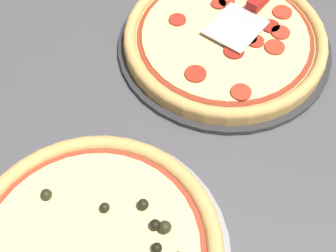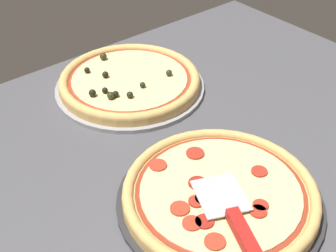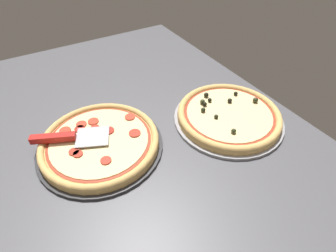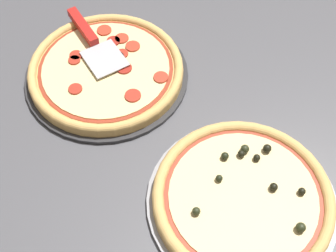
# 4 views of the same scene
# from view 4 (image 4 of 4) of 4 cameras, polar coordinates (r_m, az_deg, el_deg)

# --- Properties ---
(ground_plane) EXTENTS (1.46, 1.08, 0.04)m
(ground_plane) POSITION_cam_4_polar(r_m,az_deg,el_deg) (1.08, -2.28, 3.92)
(ground_plane) COLOR #4C4C51
(pizza_pan_front) EXTENTS (0.38, 0.38, 0.01)m
(pizza_pan_front) POSITION_cam_4_polar(r_m,az_deg,el_deg) (1.10, -7.46, 6.13)
(pizza_pan_front) COLOR #2D2D30
(pizza_pan_front) RESTS_ON ground_plane
(pizza_front) EXTENTS (0.35, 0.35, 0.03)m
(pizza_front) POSITION_cam_4_polar(r_m,az_deg,el_deg) (1.08, -7.56, 6.84)
(pizza_front) COLOR #DBAD60
(pizza_front) RESTS_ON pizza_pan_front
(pizza_pan_back) EXTENTS (0.37, 0.37, 0.01)m
(pizza_pan_back) POSITION_cam_4_polar(r_m,az_deg,el_deg) (0.92, 8.96, -9.11)
(pizza_pan_back) COLOR #939399
(pizza_pan_back) RESTS_ON ground_plane
(pizza_back) EXTENTS (0.34, 0.34, 0.04)m
(pizza_back) POSITION_cam_4_polar(r_m,az_deg,el_deg) (0.90, 9.13, -8.55)
(pizza_back) COLOR #DBAD60
(pizza_back) RESTS_ON pizza_pan_back
(serving_spatula) EXTENTS (0.14, 0.23, 0.02)m
(serving_spatula) POSITION_cam_4_polar(r_m,az_deg,el_deg) (1.14, -9.71, 10.97)
(serving_spatula) COLOR #B7B7BC
(serving_spatula) RESTS_ON pizza_front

